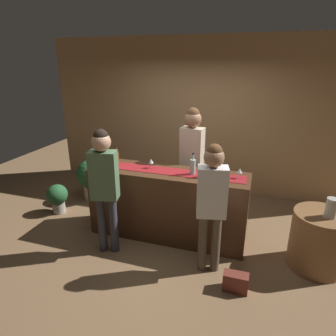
{
  "coord_description": "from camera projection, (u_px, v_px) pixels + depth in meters",
  "views": [
    {
      "loc": [
        1.16,
        -3.61,
        2.46
      ],
      "look_at": [
        0.0,
        0.0,
        1.07
      ],
      "focal_mm": 31.31,
      "sensor_mm": 36.0,
      "label": 1
    }
  ],
  "objects": [
    {
      "name": "ground_plane",
      "position": [
        168.0,
        234.0,
        4.41
      ],
      "size": [
        10.0,
        10.0,
        0.0
      ],
      "primitive_type": "plane",
      "color": "brown"
    },
    {
      "name": "back_wall",
      "position": [
        198.0,
        117.0,
        5.61
      ],
      "size": [
        6.0,
        0.12,
        2.9
      ],
      "primitive_type": "cube",
      "color": "tan",
      "rests_on": "ground"
    },
    {
      "name": "bar_counter",
      "position": [
        168.0,
        204.0,
        4.24
      ],
      "size": [
        2.25,
        0.6,
        1.02
      ],
      "primitive_type": "cube",
      "color": "#472B19",
      "rests_on": "ground"
    },
    {
      "name": "counter_runner_cloth",
      "position": [
        168.0,
        171.0,
        4.06
      ],
      "size": [
        2.13,
        0.28,
        0.01
      ],
      "primitive_type": "cube",
      "color": "maroon",
      "rests_on": "bar_counter"
    },
    {
      "name": "wine_bottle_amber",
      "position": [
        116.0,
        159.0,
        4.23
      ],
      "size": [
        0.07,
        0.07,
        0.3
      ],
      "color": "brown",
      "rests_on": "bar_counter"
    },
    {
      "name": "wine_bottle_clear",
      "position": [
        193.0,
        167.0,
        3.91
      ],
      "size": [
        0.07,
        0.07,
        0.3
      ],
      "color": "#B2C6C1",
      "rests_on": "bar_counter"
    },
    {
      "name": "wine_bottle_green",
      "position": [
        211.0,
        169.0,
        3.83
      ],
      "size": [
        0.07,
        0.07,
        0.3
      ],
      "color": "#194723",
      "rests_on": "bar_counter"
    },
    {
      "name": "wine_glass_near_customer",
      "position": [
        240.0,
        171.0,
        3.78
      ],
      "size": [
        0.07,
        0.07,
        0.14
      ],
      "color": "silver",
      "rests_on": "bar_counter"
    },
    {
      "name": "wine_glass_mid_counter",
      "position": [
        151.0,
        161.0,
        4.14
      ],
      "size": [
        0.07,
        0.07,
        0.14
      ],
      "color": "silver",
      "rests_on": "bar_counter"
    },
    {
      "name": "bartender",
      "position": [
        192.0,
        152.0,
        4.48
      ],
      "size": [
        0.36,
        0.26,
        1.82
      ],
      "rotation": [
        0.0,
        0.0,
        3.01
      ],
      "color": "#26262B",
      "rests_on": "ground"
    },
    {
      "name": "customer_sipping",
      "position": [
        212.0,
        197.0,
        3.35
      ],
      "size": [
        0.38,
        0.27,
        1.63
      ],
      "rotation": [
        0.0,
        0.0,
        0.23
      ],
      "color": "brown",
      "rests_on": "ground"
    },
    {
      "name": "customer_browsing",
      "position": [
        104.0,
        179.0,
        3.69
      ],
      "size": [
        0.38,
        0.27,
        1.7
      ],
      "rotation": [
        0.0,
        0.0,
        0.22
      ],
      "color": "#33333D",
      "rests_on": "ground"
    },
    {
      "name": "round_side_table",
      "position": [
        319.0,
        241.0,
        3.62
      ],
      "size": [
        0.68,
        0.68,
        0.74
      ],
      "primitive_type": "cylinder",
      "color": "brown",
      "rests_on": "ground"
    },
    {
      "name": "vase_on_side_table",
      "position": [
        331.0,
        208.0,
        3.38
      ],
      "size": [
        0.13,
        0.13,
        0.24
      ],
      "primitive_type": "cylinder",
      "color": "#B7B2A8",
      "rests_on": "round_side_table"
    },
    {
      "name": "potted_plant_tall",
      "position": [
        92.0,
        177.0,
        5.39
      ],
      "size": [
        0.53,
        0.53,
        0.78
      ],
      "color": "#9E9389",
      "rests_on": "ground"
    },
    {
      "name": "potted_plant_small",
      "position": [
        57.0,
        197.0,
        4.96
      ],
      "size": [
        0.35,
        0.35,
        0.51
      ],
      "color": "#9E9389",
      "rests_on": "ground"
    },
    {
      "name": "handbag",
      "position": [
        236.0,
        282.0,
        3.31
      ],
      "size": [
        0.28,
        0.14,
        0.22
      ],
      "primitive_type": "cube",
      "color": "brown",
      "rests_on": "ground"
    }
  ]
}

